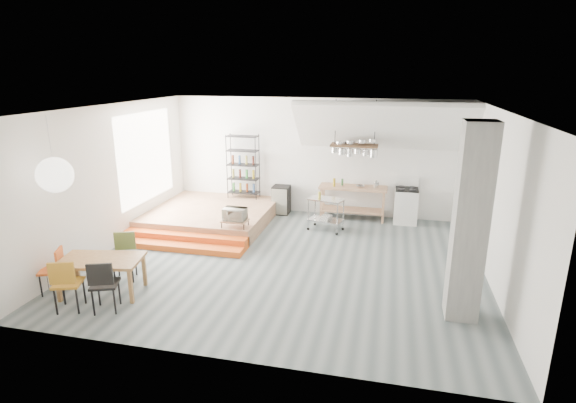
% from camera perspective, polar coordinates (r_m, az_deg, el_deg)
% --- Properties ---
extents(floor, '(8.00, 8.00, 0.00)m').
position_cam_1_polar(floor, '(9.64, -0.22, -7.53)').
color(floor, '#525D5E').
rests_on(floor, ground).
extents(wall_back, '(8.00, 0.04, 3.20)m').
position_cam_1_polar(wall_back, '(12.46, 3.48, 5.67)').
color(wall_back, silver).
rests_on(wall_back, ground).
extents(wall_left, '(0.04, 7.00, 3.20)m').
position_cam_1_polar(wall_left, '(10.73, -21.53, 2.81)').
color(wall_left, silver).
rests_on(wall_left, ground).
extents(wall_right, '(0.04, 7.00, 3.20)m').
position_cam_1_polar(wall_right, '(9.10, 25.10, 0.12)').
color(wall_right, silver).
rests_on(wall_right, ground).
extents(ceiling, '(8.00, 7.00, 0.02)m').
position_cam_1_polar(ceiling, '(8.84, -0.24, 11.80)').
color(ceiling, white).
rests_on(ceiling, wall_back).
extents(slope_ceiling, '(4.40, 1.44, 1.32)m').
position_cam_1_polar(slope_ceiling, '(11.56, 11.99, 9.28)').
color(slope_ceiling, white).
rests_on(slope_ceiling, wall_back).
extents(window_pane, '(0.02, 2.50, 2.20)m').
position_cam_1_polar(window_pane, '(11.92, -17.54, 5.43)').
color(window_pane, white).
rests_on(window_pane, wall_left).
extents(platform, '(3.00, 3.00, 0.40)m').
position_cam_1_polar(platform, '(12.09, -9.63, -1.73)').
color(platform, '#94694A').
rests_on(platform, ground).
extents(step_lower, '(3.00, 0.35, 0.13)m').
position_cam_1_polar(step_lower, '(10.47, -13.66, -5.63)').
color(step_lower, orange).
rests_on(step_lower, ground).
extents(step_upper, '(3.00, 0.35, 0.27)m').
position_cam_1_polar(step_upper, '(10.74, -12.86, -4.63)').
color(step_upper, orange).
rests_on(step_upper, ground).
extents(concrete_column, '(0.50, 0.50, 3.20)m').
position_cam_1_polar(concrete_column, '(7.55, 22.11, -2.64)').
color(concrete_column, gray).
rests_on(concrete_column, ground).
extents(kitchen_counter, '(1.80, 0.60, 0.91)m').
position_cam_1_polar(kitchen_counter, '(12.21, 8.22, 0.61)').
color(kitchen_counter, '#94694A').
rests_on(kitchen_counter, ground).
extents(stove, '(0.60, 0.60, 1.18)m').
position_cam_1_polar(stove, '(12.23, 14.73, -0.45)').
color(stove, white).
rests_on(stove, ground).
extents(pot_rack, '(1.20, 0.50, 1.43)m').
position_cam_1_polar(pot_rack, '(11.70, 8.52, 6.69)').
color(pot_rack, '#402919').
rests_on(pot_rack, ceiling).
extents(wire_shelving, '(0.88, 0.38, 1.80)m').
position_cam_1_polar(wire_shelving, '(12.71, -5.72, 4.58)').
color(wire_shelving, black).
rests_on(wire_shelving, platform).
extents(microwave_shelf, '(0.60, 0.40, 0.16)m').
position_cam_1_polar(microwave_shelf, '(10.49, -6.75, -2.43)').
color(microwave_shelf, '#94694A').
rests_on(microwave_shelf, platform).
extents(paper_lantern, '(0.60, 0.60, 0.60)m').
position_cam_1_polar(paper_lantern, '(8.55, -27.49, 3.01)').
color(paper_lantern, white).
rests_on(paper_lantern, ceiling).
extents(dining_table, '(1.55, 1.05, 0.68)m').
position_cam_1_polar(dining_table, '(8.74, -22.67, -7.17)').
color(dining_table, brown).
rests_on(dining_table, ground).
extents(chair_mustard, '(0.54, 0.54, 0.94)m').
position_cam_1_polar(chair_mustard, '(8.36, -26.38, -9.02)').
color(chair_mustard, '#A06D1B').
rests_on(chair_mustard, ground).
extents(chair_black, '(0.55, 0.55, 0.93)m').
position_cam_1_polar(chair_black, '(8.09, -22.42, -9.41)').
color(chair_black, black).
rests_on(chair_black, ground).
extents(chair_olive, '(0.53, 0.53, 0.90)m').
position_cam_1_polar(chair_olive, '(9.25, -20.05, -6.02)').
color(chair_olive, '#596831').
rests_on(chair_olive, ground).
extents(chair_red, '(0.50, 0.50, 0.84)m').
position_cam_1_polar(chair_red, '(9.18, -27.52, -7.35)').
color(chair_red, '#C4501C').
rests_on(chair_red, ground).
extents(rolling_cart, '(0.93, 0.67, 0.83)m').
position_cam_1_polar(rolling_cart, '(11.27, 4.84, -1.07)').
color(rolling_cart, silver).
rests_on(rolling_cart, ground).
extents(mini_fridge, '(0.47, 0.47, 0.79)m').
position_cam_1_polar(mini_fridge, '(12.63, -0.87, 0.23)').
color(mini_fridge, black).
rests_on(mini_fridge, ground).
extents(microwave, '(0.53, 0.37, 0.29)m').
position_cam_1_polar(microwave, '(10.44, -6.78, -1.59)').
color(microwave, beige).
rests_on(microwave, microwave_shelf).
extents(bowl, '(0.26, 0.26, 0.05)m').
position_cam_1_polar(bowl, '(12.07, 9.16, 1.92)').
color(bowl, silver).
rests_on(bowl, kitchen_counter).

